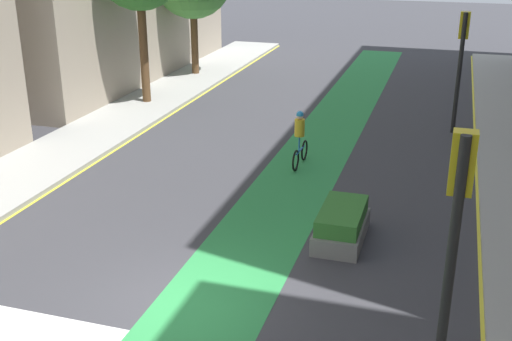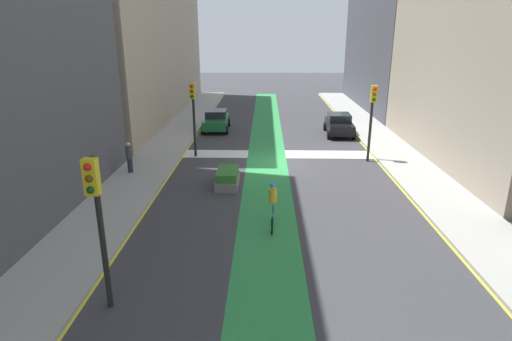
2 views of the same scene
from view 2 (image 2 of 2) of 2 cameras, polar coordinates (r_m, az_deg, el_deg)
name	(u,v)px [view 2 (image 2 of 2)]	position (r m, az deg, el deg)	size (l,w,h in m)	color
ground_plane	(278,163)	(25.08, 3.03, 0.97)	(120.00, 120.00, 0.00)	#38383D
bike_lane_paint	(267,163)	(25.06, 1.46, 0.99)	(2.40, 60.00, 0.01)	#2D8C47
crosswalk_band	(277,154)	(26.99, 2.91, 2.23)	(12.00, 1.80, 0.01)	silver
sidewalk_left	(405,163)	(26.38, 19.54, 0.97)	(3.00, 60.00, 0.15)	#9E9E99
curb_stripe_left	(380,164)	(25.97, 16.38, 0.86)	(0.16, 60.00, 0.01)	yellow
sidewalk_right	(153,161)	(25.92, -13.78, 1.21)	(3.00, 60.00, 0.15)	#9E9E99
curb_stripe_right	(178,163)	(25.60, -10.52, 1.06)	(0.16, 60.00, 0.01)	yellow
traffic_signal_near_right	(193,106)	(25.98, -8.50, 8.63)	(0.35, 0.52, 4.57)	black
traffic_signal_near_left	(372,109)	(25.54, 15.46, 7.99)	(0.35, 0.52, 4.55)	black
traffic_signal_far_right	(97,207)	(11.69, -20.76, -4.62)	(0.35, 0.52, 4.42)	black
car_green_right_near	(216,120)	(33.82, -5.40, 6.81)	(2.12, 4.25, 1.57)	#196033
car_black_left_near	(339,124)	(32.70, 11.17, 6.16)	(2.16, 4.27, 1.57)	black
cyclist_in_lane	(273,204)	(16.61, 2.26, -4.60)	(0.32, 1.73, 1.86)	black
pedestrian_sidewalk_right_a	(129,157)	(23.75, -16.75, 1.75)	(0.34, 0.34, 1.67)	#262638
median_planter	(227,178)	(21.33, -3.88, -1.02)	(1.12, 2.23, 0.85)	slate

